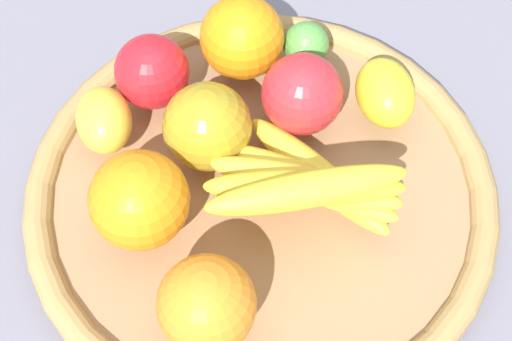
# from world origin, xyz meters

# --- Properties ---
(ground_plane) EXTENTS (2.40, 2.40, 0.00)m
(ground_plane) POSITION_xyz_m (0.00, 0.00, 0.00)
(ground_plane) COLOR slate
(ground_plane) RESTS_ON ground
(basket) EXTENTS (0.42, 0.42, 0.04)m
(basket) POSITION_xyz_m (0.00, 0.00, 0.02)
(basket) COLOR #A07652
(basket) RESTS_ON ground_plane
(apple_1) EXTENTS (0.10, 0.10, 0.07)m
(apple_1) POSITION_xyz_m (0.07, -0.04, 0.07)
(apple_1) COLOR red
(apple_1) RESTS_ON basket
(orange_2) EXTENTS (0.09, 0.09, 0.08)m
(orange_2) POSITION_xyz_m (-0.13, 0.04, 0.07)
(orange_2) COLOR orange
(orange_2) RESTS_ON basket
(banana_bunch) EXTENTS (0.14, 0.16, 0.08)m
(banana_bunch) POSITION_xyz_m (-0.03, -0.04, 0.08)
(banana_bunch) COLOR yellow
(banana_bunch) RESTS_ON basket
(orange_0) EXTENTS (0.12, 0.12, 0.08)m
(orange_0) POSITION_xyz_m (-0.04, 0.10, 0.08)
(orange_0) COLOR orange
(orange_0) RESTS_ON basket
(apple_0) EXTENTS (0.08, 0.08, 0.07)m
(apple_0) POSITION_xyz_m (0.10, 0.10, 0.07)
(apple_0) COLOR red
(apple_0) RESTS_ON basket
(orange_1) EXTENTS (0.10, 0.10, 0.08)m
(orange_1) POSITION_xyz_m (0.13, 0.02, 0.08)
(orange_1) COLOR orange
(orange_1) RESTS_ON basket
(apple_2) EXTENTS (0.11, 0.11, 0.08)m
(apple_2) POSITION_xyz_m (0.03, 0.05, 0.08)
(apple_2) COLOR #AC8E20
(apple_2) RESTS_ON basket
(lemon_0) EXTENTS (0.08, 0.06, 0.05)m
(lemon_0) POSITION_xyz_m (0.05, 0.14, 0.06)
(lemon_0) COLOR yellow
(lemon_0) RESTS_ON basket
(lime_0) EXTENTS (0.06, 0.06, 0.04)m
(lime_0) POSITION_xyz_m (0.14, -0.04, 0.06)
(lime_0) COLOR #56A247
(lime_0) RESTS_ON basket
(lemon_1) EXTENTS (0.08, 0.07, 0.05)m
(lemon_1) POSITION_xyz_m (0.08, -0.11, 0.06)
(lemon_1) COLOR yellow
(lemon_1) RESTS_ON basket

